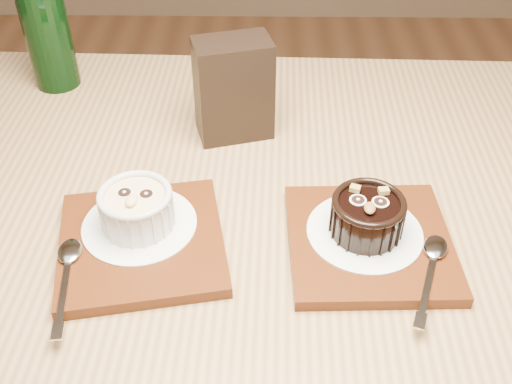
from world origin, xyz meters
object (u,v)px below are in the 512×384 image
(table, at_px, (236,268))
(ramekin_white, at_px, (137,207))
(tray_right, at_px, (369,242))
(condiment_stand, at_px, (234,89))
(tray_left, at_px, (142,243))
(ramekin_dark, at_px, (367,214))
(green_bottle, at_px, (45,25))

(table, distance_m, ramekin_white, 0.17)
(tray_right, distance_m, condiment_stand, 0.28)
(ramekin_white, bearing_deg, tray_right, 1.39)
(condiment_stand, bearing_deg, ramekin_white, -115.61)
(tray_left, relative_size, ramekin_dark, 2.21)
(ramekin_white, xyz_separation_m, condiment_stand, (0.10, 0.21, 0.03))
(green_bottle, bearing_deg, tray_right, -38.52)
(ramekin_white, distance_m, ramekin_dark, 0.26)
(condiment_stand, bearing_deg, tray_left, -112.43)
(tray_right, distance_m, ramekin_dark, 0.04)
(table, height_order, tray_right, tray_right)
(tray_left, xyz_separation_m, green_bottle, (-0.19, 0.36, 0.09))
(tray_right, distance_m, green_bottle, 0.58)
(tray_left, relative_size, green_bottle, 0.71)
(table, relative_size, condiment_stand, 8.71)
(condiment_stand, bearing_deg, ramekin_dark, -54.12)
(tray_left, height_order, green_bottle, green_bottle)
(tray_right, xyz_separation_m, condiment_stand, (-0.16, 0.22, 0.06))
(ramekin_dark, height_order, condiment_stand, condiment_stand)
(condiment_stand, bearing_deg, tray_right, -54.20)
(tray_right, bearing_deg, ramekin_white, 176.49)
(tray_right, height_order, green_bottle, green_bottle)
(table, bearing_deg, ramekin_white, -163.37)
(table, relative_size, tray_right, 6.77)
(tray_left, bearing_deg, tray_right, 1.17)
(tray_right, relative_size, condiment_stand, 1.29)
(table, height_order, ramekin_dark, ramekin_dark)
(tray_left, relative_size, ramekin_white, 2.18)
(ramekin_white, height_order, condiment_stand, condiment_stand)
(table, height_order, tray_left, tray_left)
(table, height_order, green_bottle, green_bottle)
(green_bottle, bearing_deg, tray_left, -62.13)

